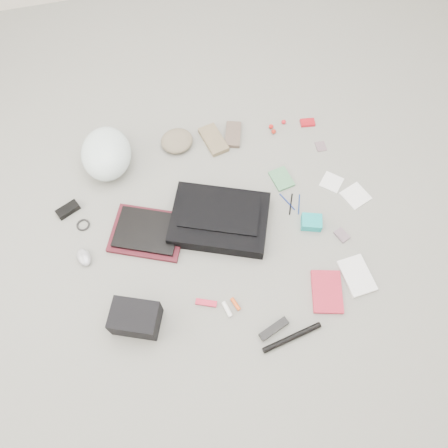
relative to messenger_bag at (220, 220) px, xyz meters
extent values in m
plane|color=gray|center=(0.01, -0.03, -0.04)|extent=(4.00, 4.00, 0.00)
cube|color=black|center=(0.00, 0.00, 0.00)|extent=(0.59, 0.51, 0.08)
cube|color=black|center=(0.00, 0.00, 0.05)|extent=(0.44, 0.32, 0.01)
cube|color=#551721|center=(-0.37, 0.03, -0.03)|extent=(0.45, 0.40, 0.03)
cube|color=black|center=(-0.37, 0.03, 0.00)|extent=(0.38, 0.34, 0.02)
ellipsoid|color=white|center=(-0.51, 0.51, 0.06)|extent=(0.31, 0.37, 0.20)
ellipsoid|color=#7C6E58|center=(-0.12, 0.55, -0.01)|extent=(0.23, 0.22, 0.06)
cube|color=#816F52|center=(0.09, 0.52, -0.03)|extent=(0.14, 0.22, 0.03)
cube|color=brown|center=(0.21, 0.53, -0.03)|extent=(0.14, 0.19, 0.03)
cube|color=black|center=(-0.76, 0.26, -0.02)|extent=(0.13, 0.10, 0.03)
torus|color=black|center=(-0.70, 0.16, -0.04)|extent=(0.08, 0.08, 0.01)
ellipsoid|color=#9FA1A9|center=(-0.71, -0.03, -0.02)|extent=(0.09, 0.12, 0.04)
cube|color=black|center=(-0.50, -0.41, 0.03)|extent=(0.26, 0.22, 0.14)
cube|color=red|center=(-0.17, -0.40, -0.03)|extent=(0.11, 0.07, 0.02)
cylinder|color=white|center=(-0.08, -0.46, -0.03)|extent=(0.04, 0.08, 0.02)
cylinder|color=#E2511B|center=(-0.03, -0.44, -0.03)|extent=(0.04, 0.07, 0.02)
cube|color=black|center=(0.11, -0.60, -0.03)|extent=(0.15, 0.09, 0.03)
cylinder|color=black|center=(0.18, -0.66, -0.03)|extent=(0.30, 0.08, 0.03)
cube|color=red|center=(0.41, -0.49, -0.03)|extent=(0.19, 0.24, 0.02)
cube|color=white|center=(0.59, -0.45, -0.03)|extent=(0.14, 0.20, 0.02)
cube|color=#488559|center=(0.39, 0.18, -0.03)|extent=(0.12, 0.15, 0.02)
cylinder|color=navy|center=(0.38, 0.03, -0.04)|extent=(0.06, 0.12, 0.01)
cylinder|color=black|center=(0.40, 0.02, -0.04)|extent=(0.06, 0.12, 0.01)
cylinder|color=navy|center=(0.44, 0.01, -0.04)|extent=(0.05, 0.12, 0.01)
cube|color=#12ABAF|center=(0.46, -0.12, -0.01)|extent=(0.12, 0.11, 0.05)
cube|color=slate|center=(0.59, -0.22, -0.03)|extent=(0.07, 0.09, 0.01)
cube|color=white|center=(0.66, 0.09, -0.04)|extent=(0.15, 0.15, 0.01)
cube|color=white|center=(0.75, -0.02, -0.04)|extent=(0.16, 0.16, 0.01)
sphere|color=red|center=(0.44, 0.53, -0.03)|extent=(0.03, 0.03, 0.03)
sphere|color=#A92316|center=(0.45, 0.50, -0.03)|extent=(0.04, 0.04, 0.03)
sphere|color=red|center=(0.52, 0.55, -0.03)|extent=(0.03, 0.03, 0.03)
cube|color=red|center=(0.66, 0.51, -0.03)|extent=(0.09, 0.06, 0.02)
cube|color=slate|center=(0.68, 0.34, -0.04)|extent=(0.06, 0.07, 0.00)
camera|label=1|loc=(-0.23, -1.00, 2.00)|focal=35.00mm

